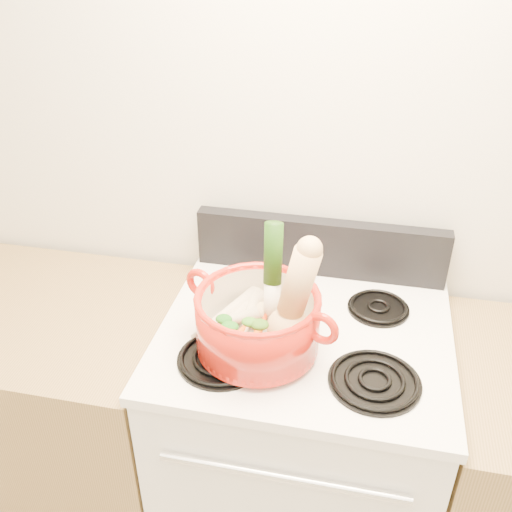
% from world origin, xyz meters
% --- Properties ---
extents(wall_back, '(3.50, 0.02, 2.60)m').
position_xyz_m(wall_back, '(0.00, 1.75, 1.30)').
color(wall_back, silver).
rests_on(wall_back, floor).
extents(stove_body, '(0.76, 0.65, 0.92)m').
position_xyz_m(stove_body, '(0.00, 1.40, 0.46)').
color(stove_body, white).
rests_on(stove_body, floor).
extents(cooktop, '(0.78, 0.67, 0.03)m').
position_xyz_m(cooktop, '(0.00, 1.40, 0.93)').
color(cooktop, white).
rests_on(cooktop, stove_body).
extents(control_backsplash, '(0.76, 0.05, 0.18)m').
position_xyz_m(control_backsplash, '(0.00, 1.70, 1.04)').
color(control_backsplash, black).
rests_on(control_backsplash, cooktop).
extents(oven_handle, '(0.60, 0.02, 0.02)m').
position_xyz_m(oven_handle, '(0.00, 1.06, 0.78)').
color(oven_handle, silver).
rests_on(oven_handle, stove_body).
extents(burner_front_left, '(0.22, 0.22, 0.02)m').
position_xyz_m(burner_front_left, '(-0.19, 1.24, 0.96)').
color(burner_front_left, black).
rests_on(burner_front_left, cooktop).
extents(burner_front_right, '(0.22, 0.22, 0.02)m').
position_xyz_m(burner_front_right, '(0.19, 1.24, 0.96)').
color(burner_front_right, black).
rests_on(burner_front_right, cooktop).
extents(burner_back_left, '(0.17, 0.17, 0.02)m').
position_xyz_m(burner_back_left, '(-0.19, 1.54, 0.96)').
color(burner_back_left, black).
rests_on(burner_back_left, cooktop).
extents(burner_back_right, '(0.17, 0.17, 0.02)m').
position_xyz_m(burner_back_right, '(0.19, 1.54, 0.96)').
color(burner_back_right, black).
rests_on(burner_back_right, cooktop).
extents(dutch_oven, '(0.40, 0.40, 0.15)m').
position_xyz_m(dutch_oven, '(-0.11, 1.30, 1.04)').
color(dutch_oven, '#AD1A0E').
rests_on(dutch_oven, burner_front_left).
extents(pot_handle_left, '(0.09, 0.05, 0.09)m').
position_xyz_m(pot_handle_left, '(-0.27, 1.36, 1.10)').
color(pot_handle_left, '#AD1A0E').
rests_on(pot_handle_left, dutch_oven).
extents(pot_handle_right, '(0.09, 0.05, 0.09)m').
position_xyz_m(pot_handle_right, '(0.06, 1.24, 1.10)').
color(pot_handle_right, '#AD1A0E').
rests_on(pot_handle_right, dutch_oven).
extents(squash, '(0.20, 0.17, 0.30)m').
position_xyz_m(squash, '(-0.03, 1.28, 1.14)').
color(squash, tan).
rests_on(squash, dutch_oven).
extents(leek, '(0.05, 0.07, 0.30)m').
position_xyz_m(leek, '(-0.08, 1.36, 1.15)').
color(leek, white).
rests_on(leek, dutch_oven).
extents(ginger, '(0.09, 0.06, 0.05)m').
position_xyz_m(ginger, '(-0.10, 1.37, 1.02)').
color(ginger, '#D4B682').
rests_on(ginger, dutch_oven).
extents(parsnip_0, '(0.16, 0.21, 0.06)m').
position_xyz_m(parsnip_0, '(-0.18, 1.32, 1.03)').
color(parsnip_0, beige).
rests_on(parsnip_0, dutch_oven).
extents(parsnip_1, '(0.17, 0.21, 0.07)m').
position_xyz_m(parsnip_1, '(-0.20, 1.33, 1.03)').
color(parsnip_1, beige).
rests_on(parsnip_1, dutch_oven).
extents(parsnip_2, '(0.04, 0.19, 0.06)m').
position_xyz_m(parsnip_2, '(-0.14, 1.33, 1.03)').
color(parsnip_2, beige).
rests_on(parsnip_2, dutch_oven).
extents(parsnip_3, '(0.16, 0.10, 0.05)m').
position_xyz_m(parsnip_3, '(-0.18, 1.29, 1.04)').
color(parsnip_3, beige).
rests_on(parsnip_3, dutch_oven).
extents(carrot_0, '(0.07, 0.17, 0.05)m').
position_xyz_m(carrot_0, '(-0.10, 1.27, 1.02)').
color(carrot_0, '#CD410A').
rests_on(carrot_0, dutch_oven).
extents(carrot_1, '(0.07, 0.15, 0.04)m').
position_xyz_m(carrot_1, '(-0.15, 1.26, 1.02)').
color(carrot_1, '#D0570A').
rests_on(carrot_1, dutch_oven).
extents(carrot_2, '(0.04, 0.16, 0.04)m').
position_xyz_m(carrot_2, '(-0.10, 1.27, 1.03)').
color(carrot_2, '#B73109').
rests_on(carrot_2, dutch_oven).
extents(carrot_3, '(0.09, 0.14, 0.04)m').
position_xyz_m(carrot_3, '(-0.12, 1.22, 1.04)').
color(carrot_3, '#D7590A').
rests_on(carrot_3, dutch_oven).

